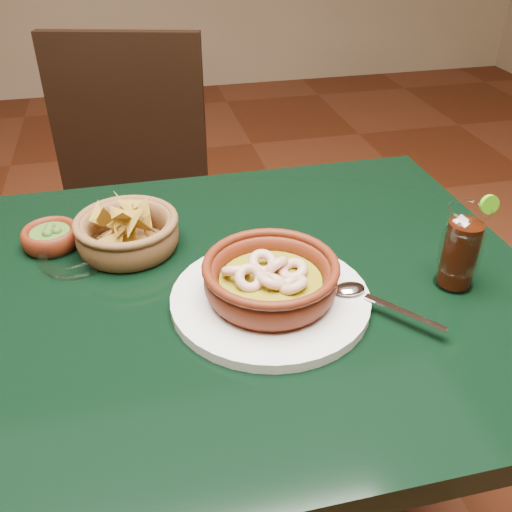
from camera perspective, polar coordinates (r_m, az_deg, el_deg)
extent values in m
cube|color=black|center=(0.91, -8.96, -4.66)|extent=(1.20, 0.80, 0.04)
cylinder|color=black|center=(1.52, 11.73, -5.13)|extent=(0.06, 0.06, 0.71)
cube|color=black|center=(1.58, -13.12, 1.83)|extent=(0.54, 0.54, 0.04)
cylinder|color=black|center=(1.63, -20.11, -8.86)|extent=(0.04, 0.04, 0.48)
cylinder|color=black|center=(1.54, -6.53, -9.62)|extent=(0.04, 0.04, 0.48)
cylinder|color=black|center=(1.91, -16.54, -1.22)|extent=(0.04, 0.04, 0.48)
cylinder|color=black|center=(1.83, -5.08, -1.45)|extent=(0.04, 0.04, 0.48)
cube|color=black|center=(1.65, -12.71, 13.12)|extent=(0.42, 0.14, 0.47)
cylinder|color=silver|center=(0.86, 1.43, -4.31)|extent=(0.30, 0.30, 0.02)
cylinder|color=#4C180A|center=(0.85, 1.44, -3.67)|extent=(0.18, 0.18, 0.01)
torus|color=#4C180A|center=(0.84, 1.47, -2.38)|extent=(0.22, 0.22, 0.04)
torus|color=#4C180A|center=(0.82, 1.49, -1.00)|extent=(0.20, 0.20, 0.01)
cylinder|color=olive|center=(0.84, 1.46, -2.47)|extent=(0.15, 0.15, 0.01)
torus|color=#D6AC94|center=(0.85, 3.72, -1.41)|extent=(0.05, 0.05, 0.03)
torus|color=#D6AC94|center=(0.85, 2.02, -1.16)|extent=(0.06, 0.05, 0.05)
torus|color=#D6AC94|center=(0.85, 0.68, -0.65)|extent=(0.05, 0.05, 0.04)
torus|color=#D6AC94|center=(0.83, -1.99, -1.47)|extent=(0.05, 0.05, 0.04)
torus|color=#D6AC94|center=(0.82, -0.65, -2.20)|extent=(0.06, 0.06, 0.05)
torus|color=#D6AC94|center=(0.82, 1.59, -2.49)|extent=(0.05, 0.05, 0.04)
torus|color=#D6AC94|center=(0.82, 3.69, -2.89)|extent=(0.06, 0.06, 0.03)
cube|color=silver|center=(0.84, 14.67, -5.50)|extent=(0.09, 0.11, 0.00)
ellipsoid|color=silver|center=(0.87, 9.33, -3.25)|extent=(0.05, 0.03, 0.01)
cylinder|color=brown|center=(1.01, -12.54, 0.97)|extent=(0.15, 0.15, 0.01)
torus|color=brown|center=(1.00, -12.71, 2.16)|extent=(0.21, 0.21, 0.06)
torus|color=brown|center=(0.99, -12.89, 3.42)|extent=(0.18, 0.18, 0.01)
cone|color=#B08527|center=(0.98, -14.17, 1.16)|extent=(0.09, 0.05, 0.08)
cone|color=#B08527|center=(1.02, -11.45, 4.12)|extent=(0.09, 0.05, 0.08)
cone|color=#B08527|center=(0.99, -14.64, 3.53)|extent=(0.07, 0.04, 0.07)
cone|color=#B08527|center=(0.99, -12.96, 3.44)|extent=(0.08, 0.04, 0.08)
cone|color=#B08527|center=(1.02, -12.99, 4.23)|extent=(0.08, 0.06, 0.05)
cone|color=#B08527|center=(1.00, -14.29, 1.74)|extent=(0.06, 0.07, 0.06)
cone|color=#B08527|center=(1.00, -10.99, 2.95)|extent=(0.04, 0.08, 0.08)
cone|color=#B08527|center=(0.97, -11.53, 3.12)|extent=(0.07, 0.07, 0.06)
cone|color=#B08527|center=(0.98, -13.39, 2.65)|extent=(0.07, 0.04, 0.08)
cone|color=#B08527|center=(0.99, -12.91, 3.39)|extent=(0.06, 0.07, 0.08)
cone|color=#B08527|center=(0.99, -12.74, 2.09)|extent=(0.08, 0.05, 0.07)
cone|color=#B08527|center=(0.96, -13.33, 3.56)|extent=(0.09, 0.05, 0.08)
cone|color=#B08527|center=(0.98, -12.19, 4.64)|extent=(0.07, 0.06, 0.07)
cone|color=#B08527|center=(0.98, -12.95, 3.58)|extent=(0.08, 0.05, 0.08)
cone|color=#B08527|center=(1.02, -13.05, 4.24)|extent=(0.03, 0.08, 0.08)
cone|color=#B08527|center=(0.99, -12.68, 3.86)|extent=(0.05, 0.07, 0.08)
cone|color=#B08527|center=(1.00, -13.37, 4.12)|extent=(0.07, 0.07, 0.06)
cone|color=#B08527|center=(1.01, -15.28, 3.87)|extent=(0.04, 0.08, 0.08)
cone|color=#B08527|center=(0.98, -12.91, 3.21)|extent=(0.07, 0.07, 0.06)
cone|color=#B08527|center=(1.00, -12.92, 5.00)|extent=(0.04, 0.08, 0.08)
cone|color=#B08527|center=(0.96, -12.96, 3.71)|extent=(0.07, 0.06, 0.06)
cone|color=#B08527|center=(0.95, -12.38, 3.64)|extent=(0.04, 0.08, 0.07)
cylinder|color=#4C180A|center=(1.06, -19.67, 1.10)|extent=(0.08, 0.08, 0.01)
torus|color=#4C180A|center=(1.05, -19.83, 1.83)|extent=(0.12, 0.12, 0.04)
cylinder|color=#264914|center=(1.04, -19.89, 2.09)|extent=(0.07, 0.07, 0.01)
sphere|color=#264914|center=(1.03, -20.10, 2.06)|extent=(0.02, 0.02, 0.02)
sphere|color=#264914|center=(1.04, -19.99, 2.42)|extent=(0.02, 0.02, 0.02)
sphere|color=#264914|center=(1.05, -19.86, 2.75)|extent=(0.02, 0.02, 0.02)
sphere|color=#264914|center=(1.04, -19.28, 2.34)|extent=(0.02, 0.02, 0.02)
sphere|color=#264914|center=(1.04, -20.19, 2.12)|extent=(0.02, 0.02, 0.02)
cylinder|color=white|center=(0.95, 19.12, -2.48)|extent=(0.06, 0.06, 0.01)
torus|color=white|center=(0.92, 19.84, 0.77)|extent=(0.13, 0.13, 0.07)
cylinder|color=black|center=(0.93, 19.72, 0.21)|extent=(0.05, 0.05, 0.11)
cube|color=silver|center=(0.91, 20.41, 1.93)|extent=(0.02, 0.02, 0.02)
cube|color=silver|center=(0.90, 19.95, 2.49)|extent=(0.02, 0.02, 0.02)
cube|color=silver|center=(0.91, 19.93, 3.24)|extent=(0.03, 0.02, 0.03)
cube|color=silver|center=(0.90, 19.39, 2.83)|extent=(0.02, 0.02, 0.02)
cube|color=silver|center=(0.90, 20.18, 2.44)|extent=(0.02, 0.02, 0.02)
torus|color=white|center=(0.89, 20.63, 4.31)|extent=(0.07, 0.07, 0.00)
cylinder|color=#49A210|center=(0.90, 22.30, 4.80)|extent=(0.03, 0.01, 0.03)
cylinder|color=white|center=(0.99, -17.61, -0.50)|extent=(0.10, 0.10, 0.01)
torus|color=white|center=(0.99, -17.73, 0.08)|extent=(0.13, 0.13, 0.03)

